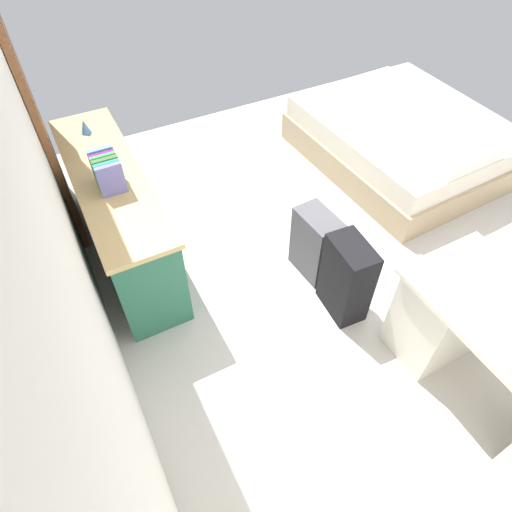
{
  "coord_description": "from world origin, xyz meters",
  "views": [
    {
      "loc": [
        -1.68,
        1.94,
        2.7
      ],
      "look_at": [
        0.02,
        1.05,
        0.6
      ],
      "focal_mm": 31.05,
      "sensor_mm": 36.0,
      "label": 1
    }
  ],
  "objects_px": {
    "desk": "(509,371)",
    "figurine_small": "(85,127)",
    "suitcase_black": "(346,279)",
    "credenza": "(119,215)",
    "suitcase_spare_grey": "(315,244)",
    "bed": "(395,142)"
  },
  "relations": [
    {
      "from": "credenza",
      "to": "suitcase_black",
      "type": "bearing_deg",
      "value": -136.11
    },
    {
      "from": "desk",
      "to": "suitcase_spare_grey",
      "type": "bearing_deg",
      "value": 14.72
    },
    {
      "from": "suitcase_black",
      "to": "credenza",
      "type": "bearing_deg",
      "value": 47.59
    },
    {
      "from": "suitcase_spare_grey",
      "to": "figurine_small",
      "type": "relative_size",
      "value": 5.12
    },
    {
      "from": "bed",
      "to": "suitcase_spare_grey",
      "type": "distance_m",
      "value": 1.69
    },
    {
      "from": "suitcase_spare_grey",
      "to": "desk",
      "type": "bearing_deg",
      "value": -169.5
    },
    {
      "from": "suitcase_black",
      "to": "suitcase_spare_grey",
      "type": "distance_m",
      "value": 0.41
    },
    {
      "from": "credenza",
      "to": "bed",
      "type": "height_order",
      "value": "credenza"
    },
    {
      "from": "desk",
      "to": "figurine_small",
      "type": "relative_size",
      "value": 13.15
    },
    {
      "from": "desk",
      "to": "bed",
      "type": "height_order",
      "value": "desk"
    },
    {
      "from": "desk",
      "to": "suitcase_black",
      "type": "relative_size",
      "value": 2.25
    },
    {
      "from": "credenza",
      "to": "suitcase_spare_grey",
      "type": "height_order",
      "value": "credenza"
    },
    {
      "from": "suitcase_black",
      "to": "figurine_small",
      "type": "distance_m",
      "value": 2.29
    },
    {
      "from": "suitcase_spare_grey",
      "to": "figurine_small",
      "type": "bearing_deg",
      "value": 36.48
    },
    {
      "from": "bed",
      "to": "suitcase_black",
      "type": "distance_m",
      "value": 1.94
    },
    {
      "from": "bed",
      "to": "figurine_small",
      "type": "relative_size",
      "value": 17.83
    },
    {
      "from": "suitcase_black",
      "to": "figurine_small",
      "type": "bearing_deg",
      "value": 37.19
    },
    {
      "from": "figurine_small",
      "to": "desk",
      "type": "bearing_deg",
      "value": -150.67
    },
    {
      "from": "figurine_small",
      "to": "suitcase_spare_grey",
      "type": "bearing_deg",
      "value": -139.3
    },
    {
      "from": "desk",
      "to": "suitcase_black",
      "type": "bearing_deg",
      "value": 20.9
    },
    {
      "from": "suitcase_spare_grey",
      "to": "figurine_small",
      "type": "distance_m",
      "value": 1.99
    },
    {
      "from": "bed",
      "to": "suitcase_spare_grey",
      "type": "xyz_separation_m",
      "value": [
        -0.84,
        1.47,
        0.04
      ]
    }
  ]
}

